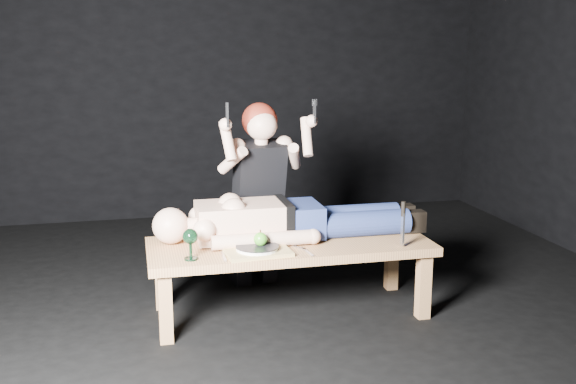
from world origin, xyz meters
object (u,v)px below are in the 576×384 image
at_px(kneeling_woman, 256,193).
at_px(goblet, 191,244).
at_px(table, 290,278).
at_px(serving_tray, 257,251).
at_px(lying_man, 294,214).
at_px(carving_knife, 403,224).

height_order(kneeling_woman, goblet, kneeling_woman).
distance_m(table, serving_tray, 0.37).
bearing_deg(lying_man, goblet, -153.69).
height_order(lying_man, goblet, lying_man).
relative_size(lying_man, goblet, 10.13).
relative_size(table, serving_tray, 4.65).
height_order(table, carving_knife, carving_knife).
bearing_deg(carving_knife, goblet, 178.37).
bearing_deg(table, carving_knife, -20.61).
bearing_deg(lying_man, carving_knife, -32.58).
height_order(kneeling_woman, carving_knife, kneeling_woman).
xyz_separation_m(lying_man, goblet, (-0.67, -0.33, -0.05)).
xyz_separation_m(serving_tray, carving_knife, (0.86, -0.07, 0.13)).
height_order(lying_man, kneeling_woman, kneeling_woman).
distance_m(table, lying_man, 0.39).
relative_size(kneeling_woman, carving_knife, 4.74).
distance_m(lying_man, goblet, 0.74).
relative_size(kneeling_woman, serving_tray, 3.54).
bearing_deg(goblet, carving_knife, -1.88).
relative_size(serving_tray, goblet, 2.07).
xyz_separation_m(table, kneeling_woman, (-0.10, 0.55, 0.42)).
distance_m(lying_man, serving_tray, 0.43).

